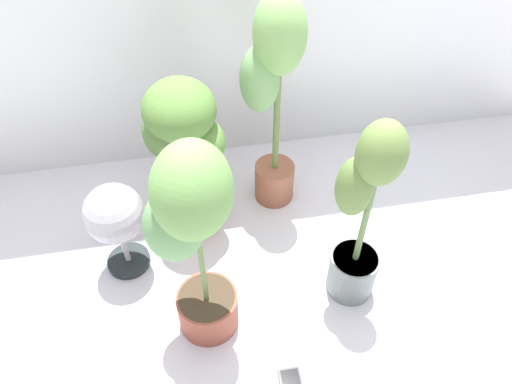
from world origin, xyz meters
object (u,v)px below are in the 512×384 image
floor_fan (115,217)px  potted_plant_back_left (185,151)px  hygrometer_box (290,380)px  potted_plant_front_left (192,233)px  potted_plant_back_center (273,88)px  potted_plant_front_right (361,218)px

floor_fan → potted_plant_back_left: bearing=134.5°
potted_plant_back_left → hygrometer_box: (0.27, -0.82, -0.41)m
potted_plant_front_left → hygrometer_box: (0.27, -0.30, -0.52)m
potted_plant_back_center → potted_plant_back_left: bearing=-166.5°
potted_plant_back_left → potted_plant_front_left: bearing=-90.8°
floor_fan → potted_plant_front_left: bearing=53.0°
potted_plant_front_left → potted_plant_back_left: potted_plant_front_left is taller
potted_plant_front_left → floor_fan: size_ratio=2.05×
potted_plant_front_right → potted_plant_back_center: potted_plant_back_center is taller
potted_plant_front_right → floor_fan: bearing=162.5°
potted_plant_front_left → potted_plant_back_center: (0.38, 0.61, 0.08)m
potted_plant_front_right → potted_plant_back_center: bearing=110.1°
potted_plant_back_center → hygrometer_box: potted_plant_back_center is taller
potted_plant_back_left → hygrometer_box: 0.95m
potted_plant_front_right → potted_plant_back_left: (-0.58, 0.47, -0.01)m
potted_plant_front_right → potted_plant_back_left: 0.74m
floor_fan → potted_plant_back_center: bearing=124.3°
floor_fan → hygrometer_box: bearing=53.5°
hygrometer_box → potted_plant_front_left: bearing=133.7°
potted_plant_front_left → hygrometer_box: size_ratio=10.99×
potted_plant_back_left → potted_plant_back_center: (0.37, 0.09, 0.20)m
potted_plant_front_left → potted_plant_back_center: bearing=58.1°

